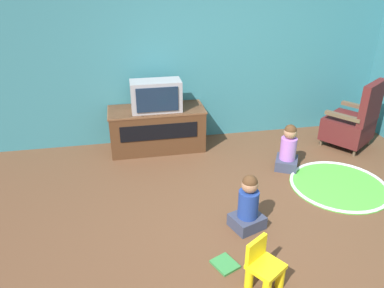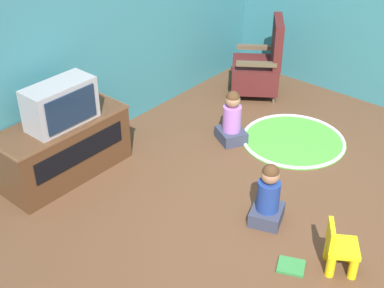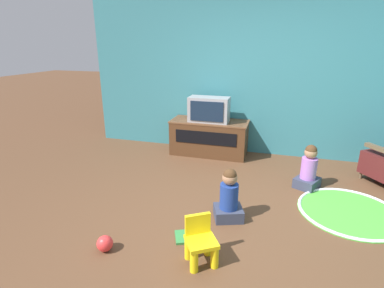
{
  "view_description": "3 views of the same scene",
  "coord_description": "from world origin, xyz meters",
  "px_view_note": "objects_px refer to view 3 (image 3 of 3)",
  "views": [
    {
      "loc": [
        -1.2,
        -2.87,
        2.4
      ],
      "look_at": [
        -0.6,
        0.22,
        0.85
      ],
      "focal_mm": 35.0,
      "sensor_mm": 36.0,
      "label": 1
    },
    {
      "loc": [
        -3.3,
        -1.88,
        3.1
      ],
      "look_at": [
        -0.59,
        0.42,
        0.86
      ],
      "focal_mm": 50.0,
      "sensor_mm": 36.0,
      "label": 2
    },
    {
      "loc": [
        0.35,
        -2.89,
        1.85
      ],
      "look_at": [
        -0.63,
        0.4,
        0.68
      ],
      "focal_mm": 28.0,
      "sensor_mm": 36.0,
      "label": 3
    }
  ],
  "objects_px": {
    "television": "(209,110)",
    "tv_cabinet": "(209,137)",
    "child_watching_left": "(229,198)",
    "toy_ball": "(105,244)",
    "child_watching_center": "(309,169)",
    "yellow_kid_chair": "(201,244)",
    "book": "(185,237)"
  },
  "relations": [
    {
      "from": "child_watching_left",
      "to": "tv_cabinet",
      "type": "bearing_deg",
      "value": 89.47
    },
    {
      "from": "television",
      "to": "tv_cabinet",
      "type": "bearing_deg",
      "value": 90.0
    },
    {
      "from": "toy_ball",
      "to": "yellow_kid_chair",
      "type": "bearing_deg",
      "value": 7.51
    },
    {
      "from": "television",
      "to": "yellow_kid_chair",
      "type": "xyz_separation_m",
      "value": [
        0.56,
        -2.61,
        -0.62
      ]
    },
    {
      "from": "toy_ball",
      "to": "tv_cabinet",
      "type": "bearing_deg",
      "value": 83.29
    },
    {
      "from": "child_watching_center",
      "to": "toy_ball",
      "type": "height_order",
      "value": "child_watching_center"
    },
    {
      "from": "child_watching_left",
      "to": "child_watching_center",
      "type": "xyz_separation_m",
      "value": [
        0.88,
        1.04,
        0.0
      ]
    },
    {
      "from": "tv_cabinet",
      "to": "child_watching_center",
      "type": "bearing_deg",
      "value": -29.51
    },
    {
      "from": "child_watching_left",
      "to": "toy_ball",
      "type": "distance_m",
      "value": 1.34
    },
    {
      "from": "child_watching_left",
      "to": "toy_ball",
      "type": "xyz_separation_m",
      "value": [
        -1.01,
        -0.86,
        -0.18
      ]
    },
    {
      "from": "book",
      "to": "toy_ball",
      "type": "bearing_deg",
      "value": 97.15
    },
    {
      "from": "tv_cabinet",
      "to": "book",
      "type": "distance_m",
      "value": 2.44
    },
    {
      "from": "tv_cabinet",
      "to": "child_watching_left",
      "type": "distance_m",
      "value": 2.04
    },
    {
      "from": "television",
      "to": "yellow_kid_chair",
      "type": "distance_m",
      "value": 2.74
    },
    {
      "from": "tv_cabinet",
      "to": "toy_ball",
      "type": "xyz_separation_m",
      "value": [
        -0.33,
        -2.79,
        -0.23
      ]
    },
    {
      "from": "child_watching_left",
      "to": "television",
      "type": "bearing_deg",
      "value": 90.05
    },
    {
      "from": "child_watching_left",
      "to": "child_watching_center",
      "type": "distance_m",
      "value": 1.37
    },
    {
      "from": "television",
      "to": "toy_ball",
      "type": "distance_m",
      "value": 2.84
    },
    {
      "from": "tv_cabinet",
      "to": "child_watching_center",
      "type": "distance_m",
      "value": 1.79
    },
    {
      "from": "tv_cabinet",
      "to": "television",
      "type": "bearing_deg",
      "value": -90.0
    },
    {
      "from": "child_watching_left",
      "to": "book",
      "type": "bearing_deg",
      "value": -146.87
    },
    {
      "from": "yellow_kid_chair",
      "to": "book",
      "type": "xyz_separation_m",
      "value": [
        -0.24,
        0.27,
        -0.17
      ]
    },
    {
      "from": "yellow_kid_chair",
      "to": "tv_cabinet",
      "type": "bearing_deg",
      "value": 68.93
    },
    {
      "from": "television",
      "to": "book",
      "type": "height_order",
      "value": "television"
    },
    {
      "from": "tv_cabinet",
      "to": "yellow_kid_chair",
      "type": "bearing_deg",
      "value": -78.12
    },
    {
      "from": "yellow_kid_chair",
      "to": "child_watching_left",
      "type": "relative_size",
      "value": 0.71
    },
    {
      "from": "child_watching_left",
      "to": "toy_ball",
      "type": "bearing_deg",
      "value": -159.35
    },
    {
      "from": "television",
      "to": "toy_ball",
      "type": "relative_size",
      "value": 4.38
    },
    {
      "from": "yellow_kid_chair",
      "to": "toy_ball",
      "type": "distance_m",
      "value": 0.9
    },
    {
      "from": "child_watching_center",
      "to": "toy_ball",
      "type": "xyz_separation_m",
      "value": [
        -1.89,
        -1.91,
        -0.18
      ]
    },
    {
      "from": "tv_cabinet",
      "to": "toy_ball",
      "type": "height_order",
      "value": "tv_cabinet"
    },
    {
      "from": "child_watching_left",
      "to": "book",
      "type": "relative_size",
      "value": 2.21
    }
  ]
}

